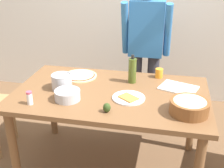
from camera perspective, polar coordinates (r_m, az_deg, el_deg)
The scene contains 13 objects.
ground at distance 2.80m, azimuth -0.22°, elevation -15.70°, with size 8.00×8.00×0.00m, color brown.
dining_table at distance 2.42m, azimuth -0.24°, elevation -3.51°, with size 1.60×0.96×0.76m.
person_cook at distance 2.99m, azimuth 6.71°, elevation 7.41°, with size 0.49×0.25×1.62m.
pizza_raw_on_board at distance 2.70m, azimuth -6.41°, elevation 1.65°, with size 0.32×0.32×0.02m.
plate_with_slice at distance 2.27m, azimuth 3.31°, elevation -2.74°, with size 0.26×0.26×0.02m.
popcorn_bowl at distance 2.12m, azimuth 15.07°, elevation -4.16°, with size 0.28×0.28×0.11m.
mixing_bowl_steel at distance 2.27m, azimuth -8.81°, elevation -2.18°, with size 0.20×0.20×0.08m.
olive_oil_bottle at distance 2.53m, azimuth 4.05°, elevation 2.70°, with size 0.07×0.07×0.26m.
steel_pot at distance 2.45m, azimuth -9.93°, elevation 0.49°, with size 0.17×0.17×0.13m.
cup_orange at distance 2.68m, azimuth 9.31°, elevation 2.14°, with size 0.07×0.07×0.09m, color orange.
salt_shaker at distance 2.26m, azimuth -16.01°, elevation -2.66°, with size 0.04×0.04×0.11m.
cutting_board_white at distance 2.51m, azimuth 13.02°, elevation -0.75°, with size 0.30×0.22×0.01m, color white.
avocado at distance 2.07m, azimuth -1.03°, elevation -4.70°, with size 0.06×0.06×0.07m, color #2D4219.
Camera 1 is at (0.45, -2.10, 1.80)m, focal length 46.15 mm.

